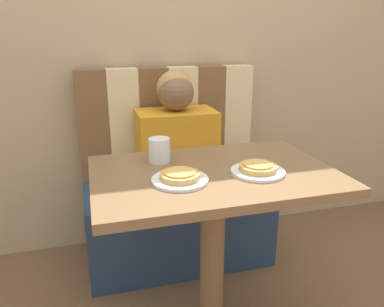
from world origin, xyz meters
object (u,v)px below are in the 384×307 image
Objects in this scene: person at (176,135)px; drinking_cup at (159,150)px; pizza_left at (180,175)px; plate_left at (180,180)px; plate_right at (258,172)px; pizza_right at (258,167)px.

person is 0.50m from drinking_cup.
pizza_left is 0.23m from drinking_cup.
drinking_cup is at bearing 97.23° from plate_left.
plate_left is 0.30m from plate_right.
pizza_right is at bearing -77.60° from person.
pizza_right is (0.15, -0.69, 0.05)m from person.
pizza_right is (0.30, -0.00, 0.02)m from plate_left.
pizza_right is 1.44× the size of drinking_cup.
pizza_left is (-0.00, -0.00, 0.02)m from plate_left.
pizza_left is at bearing -102.40° from person.
person is 0.70m from pizza_right.
pizza_left is at bearing 180.00° from pizza_right.
pizza_left reaches higher than plate_right.
plate_right is 1.43× the size of pizza_left.
plate_left is 1.43× the size of pizza_left.
person is 0.70m from plate_left.
person reaches higher than plate_right.
plate_right is at bearing -77.60° from person.
pizza_left reaches higher than plate_left.
plate_left is (-0.15, -0.69, 0.03)m from person.
pizza_right is at bearing 0.00° from pizza_left.
plate_left is at bearing -102.40° from person.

